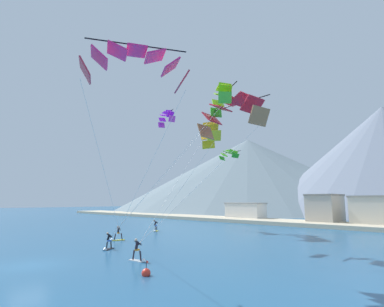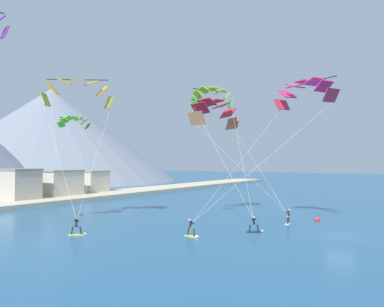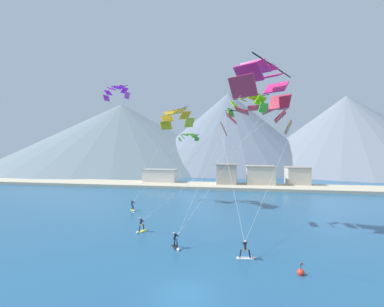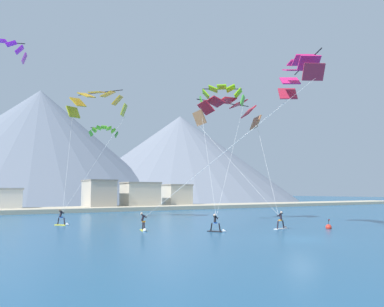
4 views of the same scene
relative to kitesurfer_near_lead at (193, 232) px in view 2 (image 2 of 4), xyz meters
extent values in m
plane|color=#23567F|center=(7.69, -11.39, -0.50)|extent=(400.00, 400.00, 0.00)
cube|color=yellow|center=(0.08, 0.20, -0.46)|extent=(0.78, 1.50, 0.07)
cylinder|color=#231E28|center=(0.18, 0.59, -0.07)|extent=(0.17, 0.26, 0.72)
cylinder|color=#231E28|center=(-0.02, -0.18, -0.07)|extent=(0.17, 0.26, 0.72)
cube|color=orange|center=(0.08, 0.20, 0.32)|extent=(0.35, 0.30, 0.12)
cylinder|color=#231E28|center=(0.00, 0.22, 0.65)|extent=(0.42, 0.30, 0.61)
cylinder|color=#231E28|center=(0.13, 0.31, 0.82)|extent=(0.52, 0.21, 0.40)
cylinder|color=#231E28|center=(0.07, 0.08, 0.82)|extent=(0.52, 0.21, 0.40)
cylinder|color=black|center=(0.27, 0.15, 0.79)|extent=(0.16, 0.51, 0.03)
sphere|color=beige|center=(-0.11, 0.25, 1.03)|extent=(0.22, 0.22, 0.22)
cone|color=white|center=(-0.14, -0.64, -0.40)|extent=(0.42, 0.38, 0.36)
cube|color=yellow|center=(-5.11, 9.75, -0.46)|extent=(1.22, 1.41, 0.07)
cylinder|color=#231E28|center=(-5.35, 10.07, -0.06)|extent=(0.25, 0.27, 0.74)
cylinder|color=#231E28|center=(-4.87, 9.44, -0.06)|extent=(0.25, 0.27, 0.74)
cube|color=blue|center=(-5.11, 9.75, 0.34)|extent=(0.39, 0.38, 0.12)
cylinder|color=#231E28|center=(-5.20, 9.69, 0.68)|extent=(0.48, 0.44, 0.63)
cylinder|color=#231E28|center=(-5.19, 9.84, 0.85)|extent=(0.47, 0.39, 0.41)
cylinder|color=#231E28|center=(-5.05, 9.65, 0.85)|extent=(0.47, 0.39, 0.41)
cylinder|color=black|center=(-4.98, 9.86, 0.82)|extent=(0.34, 0.43, 0.03)
sphere|color=brown|center=(-5.33, 9.59, 1.05)|extent=(0.23, 0.23, 0.23)
cone|color=white|center=(-4.59, 9.06, -0.40)|extent=(0.47, 0.46, 0.36)
cube|color=white|center=(11.74, -5.21, -0.46)|extent=(1.48, 0.60, 0.07)
cylinder|color=#231E28|center=(11.35, -5.25, -0.07)|extent=(0.26, 0.15, 0.73)
cylinder|color=#231E28|center=(12.14, -5.16, -0.07)|extent=(0.26, 0.15, 0.73)
cube|color=orange|center=(11.74, -5.21, 0.34)|extent=(0.27, 0.33, 0.12)
cylinder|color=#231E28|center=(11.75, -5.26, 0.67)|extent=(0.25, 0.35, 0.62)
cylinder|color=#231E28|center=(11.62, -5.17, 0.85)|extent=(0.14, 0.53, 0.40)
cylinder|color=#231E28|center=(11.86, -5.15, 0.85)|extent=(0.14, 0.53, 0.40)
cylinder|color=black|center=(11.72, -4.98, 0.82)|extent=(0.52, 0.09, 0.03)
sphere|color=beige|center=(11.76, -5.34, 1.07)|extent=(0.22, 0.22, 0.22)
cone|color=white|center=(12.61, -5.11, -0.40)|extent=(0.34, 0.39, 0.36)
cube|color=black|center=(5.19, -3.88, -0.46)|extent=(1.14, 1.45, 0.07)
cylinder|color=black|center=(4.97, -3.54, -0.09)|extent=(0.22, 0.25, 0.69)
cylinder|color=black|center=(5.40, -4.21, -0.09)|extent=(0.22, 0.25, 0.69)
cube|color=blue|center=(5.19, -3.88, 0.29)|extent=(0.36, 0.34, 0.12)
cylinder|color=black|center=(5.12, -3.92, 0.60)|extent=(0.42, 0.37, 0.58)
cylinder|color=black|center=(5.15, -3.77, 0.77)|extent=(0.46, 0.33, 0.38)
cylinder|color=black|center=(5.26, -3.96, 0.77)|extent=(0.46, 0.33, 0.38)
cylinder|color=black|center=(5.36, -3.77, 0.74)|extent=(0.30, 0.46, 0.03)
sphere|color=beige|center=(5.02, -3.98, 0.97)|extent=(0.21, 0.21, 0.21)
cone|color=white|center=(5.65, -4.61, -0.40)|extent=(0.46, 0.45, 0.36)
cube|color=#BF283F|center=(14.86, -3.54, 13.40)|extent=(2.05, 1.66, 1.39)
cube|color=#F02374|center=(14.40, -4.36, 14.52)|extent=(2.23, 1.99, 1.09)
cube|color=#F02374|center=(13.80, -5.47, 15.25)|extent=(2.34, 2.19, 0.66)
cube|color=#F02374|center=(13.11, -6.74, 15.51)|extent=(2.37, 2.22, 0.15)
cube|color=#F02374|center=(12.44, -8.01, 15.25)|extent=(2.35, 2.17, 0.66)
cube|color=#F02374|center=(11.86, -9.13, 14.52)|extent=(2.24, 1.96, 1.09)
cube|color=#BF283F|center=(11.43, -9.97, 13.40)|extent=(2.07, 1.62, 1.39)
cylinder|color=black|center=(13.86, -7.13, 15.52)|extent=(3.72, 6.62, 0.10)
cylinder|color=silver|center=(7.64, -1.56, 6.76)|extent=(14.76, 3.45, 11.96)
cylinder|color=silver|center=(5.78, -5.05, 6.76)|extent=(11.06, 10.43, 11.96)
cube|color=gold|center=(-2.19, 18.46, 13.54)|extent=(2.18, 1.74, 1.68)
cube|color=gold|center=(-1.77, 17.72, 14.80)|extent=(2.49, 2.14, 1.54)
cube|color=gold|center=(-0.96, 16.76, 15.64)|extent=(2.62, 2.45, 1.15)
cube|color=gold|center=(0.12, 15.74, 15.93)|extent=(2.57, 2.62, 0.58)
cube|color=gold|center=(1.28, 14.81, 15.64)|extent=(2.38, 2.65, 1.15)
cube|color=gold|center=(2.34, 14.13, 14.80)|extent=(2.02, 2.54, 1.54)
cube|color=gold|center=(3.13, 13.81, 13.54)|extent=(1.56, 2.27, 1.68)
cylinder|color=black|center=(0.73, 16.44, 16.14)|extent=(4.28, 5.77, 0.10)
cylinder|color=silver|center=(-3.61, 14.28, 6.82)|extent=(2.78, 8.89, 12.02)
cylinder|color=silver|center=(-0.80, 11.82, 6.82)|extent=(8.39, 3.98, 12.02)
cube|color=#AC6D43|center=(9.31, 5.25, 11.70)|extent=(0.84, 2.13, 1.70)
cube|color=red|center=(10.24, 5.27, 13.04)|extent=(1.40, 2.20, 1.45)
cube|color=red|center=(11.61, 5.18, 13.94)|extent=(1.80, 2.25, 0.97)
cube|color=red|center=(13.20, 4.99, 14.25)|extent=(1.97, 2.26, 0.36)
cube|color=red|center=(14.78, 4.73, 13.94)|extent=(1.98, 2.24, 0.97)
cube|color=red|center=(16.12, 4.43, 13.04)|extent=(1.73, 2.18, 1.45)
cube|color=#AC6D43|center=(17.01, 4.15, 11.70)|extent=(1.27, 2.10, 1.70)
cylinder|color=black|center=(13.33, 5.90, 14.14)|extent=(7.86, 0.30, 0.10)
cylinder|color=silver|center=(10.38, 0.10, 5.87)|extent=(2.70, 10.20, 10.12)
cylinder|color=silver|center=(14.48, -0.48, 5.87)|extent=(5.55, 9.04, 10.12)
cube|color=green|center=(10.14, 6.11, 13.93)|extent=(1.01, 1.37, 1.18)
cube|color=#8ADF0E|center=(10.65, 5.88, 14.88)|extent=(1.35, 1.59, 1.07)
cube|color=#8ADF0E|center=(11.40, 5.40, 15.53)|extent=(1.59, 1.71, 0.76)
cube|color=#8ADF0E|center=(12.25, 4.75, 15.75)|extent=(1.70, 1.72, 0.31)
cube|color=#8ADF0E|center=(13.06, 4.04, 15.53)|extent=(1.70, 1.63, 0.76)
cube|color=#8ADF0E|center=(13.68, 3.40, 14.88)|extent=(1.56, 1.43, 1.07)
cube|color=green|center=(14.00, 2.95, 13.93)|extent=(1.28, 1.16, 1.18)
cylinder|color=black|center=(12.61, 5.19, 15.67)|extent=(4.30, 2.59, 0.10)
cylinder|color=silver|center=(7.68, 1.17, 7.07)|extent=(4.69, 9.91, 12.67)
cylinder|color=silver|center=(9.69, -0.48, 7.07)|extent=(8.71, 6.63, 12.67)
cube|color=#2A961D|center=(0.37, 18.93, 10.95)|extent=(0.55, 1.20, 0.79)
cube|color=#73E825|center=(0.83, 18.92, 11.46)|extent=(0.75, 1.24, 0.71)
cube|color=#73E825|center=(1.43, 18.84, 11.79)|extent=(0.89, 1.26, 0.56)
cube|color=#73E825|center=(2.10, 18.70, 11.91)|extent=(0.97, 1.26, 0.34)
cube|color=#73E825|center=(2.75, 18.51, 11.79)|extent=(1.02, 1.24, 0.56)
cube|color=#73E825|center=(3.32, 18.30, 11.46)|extent=(1.00, 1.21, 0.71)
cube|color=#2A961D|center=(3.73, 18.10, 10.95)|extent=(0.90, 1.16, 0.79)
cylinder|color=black|center=(2.21, 19.18, 11.81)|extent=(3.58, 0.27, 0.10)
cube|color=#B93AC3|center=(-8.73, 15.79, 18.86)|extent=(0.76, 1.38, 1.18)
sphere|color=red|center=(15.87, -7.37, -0.34)|extent=(0.56, 0.56, 0.56)
cylinder|color=black|center=(15.87, -7.37, 0.16)|extent=(0.04, 0.04, 0.44)
cube|color=red|center=(15.96, -7.37, 0.34)|extent=(0.18, 0.01, 0.12)
cube|color=beige|center=(7.69, 36.77, -0.15)|extent=(180.00, 10.00, 0.70)
cube|color=#B7AD9E|center=(8.21, 39.92, 2.24)|extent=(5.02, 6.69, 5.48)
cube|color=gray|center=(8.21, 39.92, 5.13)|extent=(5.22, 6.95, 0.30)
cube|color=beige|center=(26.09, 41.68, 1.90)|extent=(5.41, 5.85, 4.80)
cube|color=gray|center=(26.09, 41.68, 4.45)|extent=(5.63, 6.08, 0.30)
cube|color=beige|center=(16.73, 39.66, 2.06)|extent=(6.96, 5.28, 5.12)
cube|color=gray|center=(16.73, 39.66, 4.77)|extent=(7.24, 5.49, 0.30)
cone|color=gray|center=(58.92, 98.16, 16.37)|extent=(90.98, 90.98, 33.74)
camera|label=1|loc=(31.50, -18.89, 4.03)|focal=28.00mm
camera|label=2|loc=(-29.31, -18.36, 6.43)|focal=35.00mm
camera|label=3|loc=(11.15, -27.96, 9.07)|focal=24.00mm
camera|label=4|loc=(-13.98, -31.53, 3.07)|focal=35.00mm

